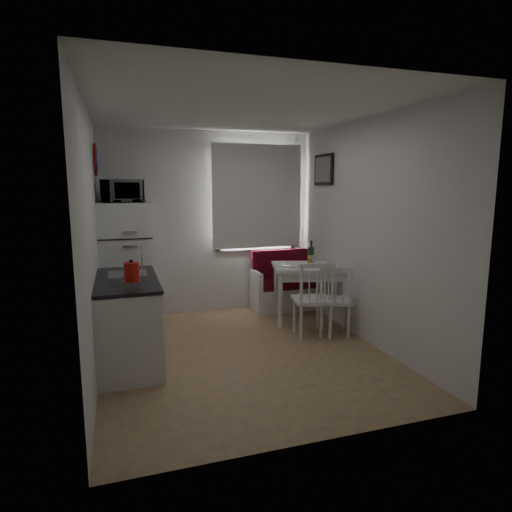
{
  "coord_description": "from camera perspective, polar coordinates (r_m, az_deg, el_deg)",
  "views": [
    {
      "loc": [
        -1.25,
        -4.31,
        1.84
      ],
      "look_at": [
        0.31,
        0.5,
        1.0
      ],
      "focal_mm": 30.0,
      "sensor_mm": 36.0,
      "label": 1
    }
  ],
  "objects": [
    {
      "name": "picture_frame",
      "position": [
        6.06,
        8.99,
        11.29
      ],
      "size": [
        0.04,
        0.52,
        0.42
      ],
      "primitive_type": "cube",
      "color": "black",
      "rests_on": "wall_right"
    },
    {
      "name": "wall_right",
      "position": [
        5.14,
        14.55,
        3.1
      ],
      "size": [
        0.02,
        3.5,
        2.6
      ],
      "primitive_type": "cube",
      "color": "white",
      "rests_on": "floor"
    },
    {
      "name": "drinking_glass_blue",
      "position": [
        5.88,
        7.54,
        -0.65
      ],
      "size": [
        0.06,
        0.06,
        0.1
      ],
      "primitive_type": "cylinder",
      "color": "#89B7E9",
      "rests_on": "dining_table"
    },
    {
      "name": "floor",
      "position": [
        4.85,
        -1.67,
        -12.86
      ],
      "size": [
        3.0,
        3.5,
        0.02
      ],
      "primitive_type": "cube",
      "color": "olive",
      "rests_on": "ground"
    },
    {
      "name": "plate",
      "position": [
        5.73,
        4.61,
        -1.26
      ],
      "size": [
        0.26,
        0.26,
        0.02
      ],
      "primitive_type": "cylinder",
      "color": "white",
      "rests_on": "dining_table"
    },
    {
      "name": "ceiling",
      "position": [
        4.55,
        -1.83,
        19.04
      ],
      "size": [
        3.0,
        3.5,
        0.02
      ],
      "primitive_type": "cube",
      "color": "white",
      "rests_on": "wall_back"
    },
    {
      "name": "kettle",
      "position": [
        4.26,
        -16.25,
        -2.09
      ],
      "size": [
        0.17,
        0.17,
        0.23
      ],
      "primitive_type": "cylinder",
      "color": "red",
      "rests_on": "kitchen_counter"
    },
    {
      "name": "wall_back",
      "position": [
        6.21,
        -6.25,
        4.38
      ],
      "size": [
        3.0,
        0.02,
        2.6
      ],
      "primitive_type": "cube",
      "color": "white",
      "rests_on": "floor"
    },
    {
      "name": "wall_sign",
      "position": [
        5.78,
        -20.53,
        11.92
      ],
      "size": [
        0.03,
        0.4,
        0.4
      ],
      "primitive_type": "cylinder",
      "rotation": [
        0.0,
        1.57,
        0.0
      ],
      "color": "navy",
      "rests_on": "wall_left"
    },
    {
      "name": "kitchen_counter",
      "position": [
        4.68,
        -16.66,
        -8.19
      ],
      "size": [
        0.62,
        1.32,
        1.16
      ],
      "color": "white",
      "rests_on": "floor"
    },
    {
      "name": "bench",
      "position": [
        6.5,
        4.81,
        -4.4
      ],
      "size": [
        1.23,
        0.47,
        0.88
      ],
      "color": "white",
      "rests_on": "floor"
    },
    {
      "name": "microwave",
      "position": [
        5.66,
        -17.39,
        8.27
      ],
      "size": [
        0.52,
        0.35,
        0.29
      ],
      "primitive_type": "imported",
      "color": "white",
      "rests_on": "fridge"
    },
    {
      "name": "drinking_glass_orange",
      "position": [
        5.76,
        7.18,
        -0.86
      ],
      "size": [
        0.06,
        0.06,
        0.1
      ],
      "primitive_type": "cylinder",
      "color": "orange",
      "rests_on": "dining_table"
    },
    {
      "name": "window",
      "position": [
        6.34,
        0.01,
        7.48
      ],
      "size": [
        1.22,
        0.06,
        1.47
      ],
      "primitive_type": "cube",
      "color": "white",
      "rests_on": "wall_back"
    },
    {
      "name": "chair_left",
      "position": [
        5.18,
        8.0,
        -4.71
      ],
      "size": [
        0.51,
        0.49,
        0.51
      ],
      "rotation": [
        0.0,
        0.0,
        -0.16
      ],
      "color": "white",
      "rests_on": "floor"
    },
    {
      "name": "wine_bottle",
      "position": [
        5.91,
        7.35,
        0.51
      ],
      "size": [
        0.08,
        0.08,
        0.32
      ],
      "primitive_type": null,
      "color": "#123A21",
      "rests_on": "dining_table"
    },
    {
      "name": "dining_table",
      "position": [
        5.85,
        7.39,
        -2.05
      ],
      "size": [
        1.18,
        0.96,
        0.77
      ],
      "rotation": [
        0.0,
        0.0,
        -0.26
      ],
      "color": "white",
      "rests_on": "floor"
    },
    {
      "name": "chair_right",
      "position": [
        5.32,
        10.75,
        -4.86
      ],
      "size": [
        0.52,
        0.51,
        0.47
      ],
      "rotation": [
        0.0,
        0.0,
        -0.33
      ],
      "color": "white",
      "rests_on": "floor"
    },
    {
      "name": "fridge",
      "position": [
        5.81,
        -16.93,
        -1.18
      ],
      "size": [
        0.65,
        0.65,
        1.62
      ],
      "primitive_type": "cube",
      "color": "white",
      "rests_on": "floor"
    },
    {
      "name": "wall_left",
      "position": [
        4.35,
        -21.08,
        1.68
      ],
      "size": [
        0.02,
        3.5,
        2.6
      ],
      "primitive_type": "cube",
      "color": "white",
      "rests_on": "floor"
    },
    {
      "name": "wall_front",
      "position": [
        2.9,
        7.91,
        -1.36
      ],
      "size": [
        3.0,
        0.02,
        2.6
      ],
      "primitive_type": "cube",
      "color": "white",
      "rests_on": "floor"
    },
    {
      "name": "curtain",
      "position": [
        6.28,
        0.2,
        7.91
      ],
      "size": [
        1.35,
        0.02,
        1.5
      ],
      "primitive_type": "cube",
      "color": "white",
      "rests_on": "wall_back"
    }
  ]
}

